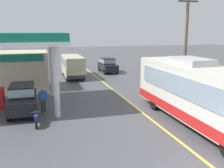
% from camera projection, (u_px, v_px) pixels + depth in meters
% --- Properties ---
extents(ground, '(120.00, 120.00, 0.00)m').
position_uv_depth(ground, '(100.00, 80.00, 27.90)').
color(ground, '#4C4C51').
extents(lane_divider_stripe, '(0.16, 50.00, 0.01)m').
position_uv_depth(lane_divider_stripe, '(113.00, 89.00, 23.19)').
color(lane_divider_stripe, '#D8CC4C').
rests_on(lane_divider_stripe, ground).
extents(coach_bus_main, '(2.60, 11.04, 3.69)m').
position_uv_depth(coach_bus_main, '(199.00, 95.00, 14.19)').
color(coach_bus_main, silver).
rests_on(coach_bus_main, ground).
extents(gas_station_roadside, '(9.10, 11.95, 5.10)m').
position_uv_depth(gas_station_roadside, '(4.00, 63.00, 20.85)').
color(gas_station_roadside, '#147259').
rests_on(gas_station_roadside, ground).
extents(car_at_pump, '(1.70, 4.20, 1.82)m').
position_uv_depth(car_at_pump, '(22.00, 97.00, 16.59)').
color(car_at_pump, black).
rests_on(car_at_pump, ground).
extents(minibus_opposing_lane, '(2.04, 6.13, 2.44)m').
position_uv_depth(minibus_opposing_lane, '(73.00, 65.00, 29.03)').
color(minibus_opposing_lane, '#BFB799').
rests_on(minibus_opposing_lane, ground).
extents(motorcycle_parked_forecourt, '(0.55, 1.80, 0.92)m').
position_uv_depth(motorcycle_parked_forecourt, '(36.00, 117.00, 14.43)').
color(motorcycle_parked_forecourt, black).
rests_on(motorcycle_parked_forecourt, ground).
extents(pedestrian_near_pump, '(0.55, 0.22, 1.66)m').
position_uv_depth(pedestrian_near_pump, '(43.00, 98.00, 16.61)').
color(pedestrian_near_pump, '#33333F').
rests_on(pedestrian_near_pump, ground).
extents(car_trailing_behind_bus, '(1.70, 4.20, 1.82)m').
position_uv_depth(car_trailing_behind_bus, '(108.00, 64.00, 32.66)').
color(car_trailing_behind_bus, black).
rests_on(car_trailing_behind_bus, ground).
extents(utility_pole_roadside, '(1.80, 0.24, 8.20)m').
position_uv_depth(utility_pole_roadside, '(186.00, 42.00, 21.52)').
color(utility_pole_roadside, brown).
rests_on(utility_pole_roadside, ground).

